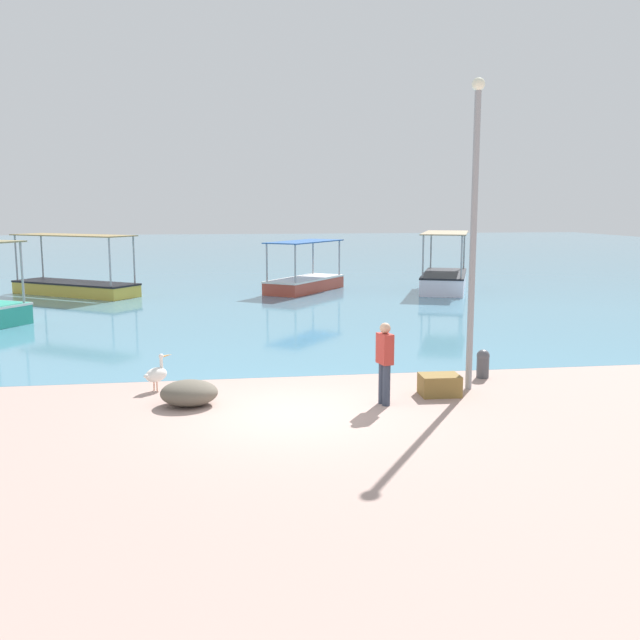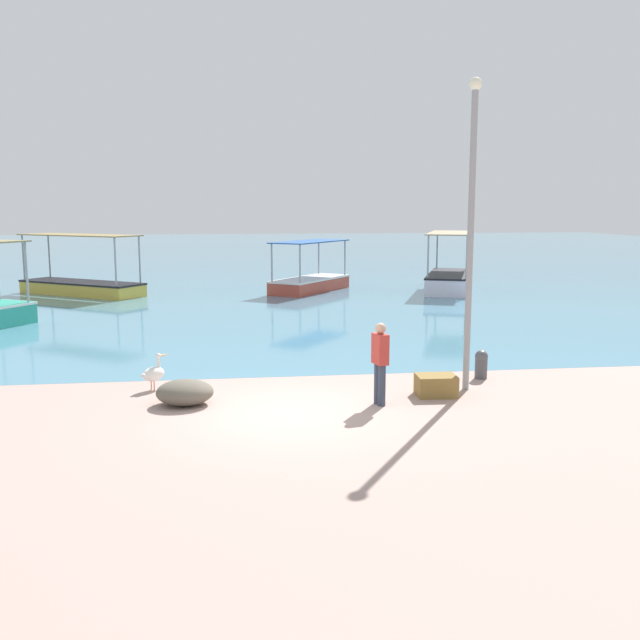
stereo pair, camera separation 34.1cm
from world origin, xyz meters
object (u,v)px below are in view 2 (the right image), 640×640
Objects in this scene: fishing_boat_near_right at (310,281)px; pelican at (154,373)px; lamp_post at (471,221)px; mooring_bollard at (481,363)px; net_pile at (185,392)px; fishing_boat_far_right at (450,278)px; fisherman_standing at (380,361)px; cargo_crate at (436,385)px; fishing_boat_center at (82,284)px.

fishing_boat_near_right reaches higher than pelican.
lamp_post is 9.84× the size of mooring_bollard.
fishing_boat_far_right is at bearing 58.34° from net_pile.
pelican is 1.50m from net_pile.
cargo_crate is at bearing 21.65° from fisherman_standing.
mooring_bollard is at bearing 33.81° from fisherman_standing.
lamp_post is 3.93× the size of fisherman_standing.
fishing_boat_center is 20.12m from net_pile.
lamp_post reaches higher than fishing_boat_near_right.
lamp_post is 3.53m from mooring_bollard.
fishing_boat_center is at bearing 106.50° from net_pile.
cargo_crate is at bearing -151.59° from lamp_post.
fishing_boat_center is at bearing 115.96° from fisherman_standing.
lamp_post is at bearing -106.65° from fishing_boat_far_right.
pelican is 0.47× the size of fisherman_standing.
fishing_boat_center is (-10.54, 0.00, 0.02)m from fishing_boat_near_right.
fisherman_standing is 4.02m from net_pile.
fishing_boat_near_right is 0.75× the size of lamp_post.
cargo_crate is (-1.50, -1.37, -0.13)m from mooring_bollard.
fishing_boat_far_right is 3.66× the size of fisherman_standing.
pelican is at bearing 158.79° from fisherman_standing.
fishing_boat_far_right reaches higher than mooring_bollard.
pelican is 1.19× the size of mooring_bollard.
cargo_crate is at bearing -108.54° from fishing_boat_far_right.
pelican is 6.16m from cargo_crate.
cargo_crate is at bearing -88.66° from fishing_boat_near_right.
pelican reaches higher than net_pile.
pelican is (-12.29, -17.43, -0.20)m from fishing_boat_far_right.
fishing_boat_near_right is at bearing 96.21° from mooring_bollard.
lamp_post is at bearing -57.95° from fishing_boat_center.
lamp_post reaches higher than fishing_boat_center.
fisherman_standing reaches higher than pelican.
fishing_boat_far_right is 9.15× the size of mooring_bollard.
fisherman_standing is at bearing -155.73° from lamp_post.
fishing_boat_far_right is 17.27m from fishing_boat_center.
net_pile reaches higher than cargo_crate.
cargo_crate is (10.99, -19.28, -0.29)m from fishing_boat_center.
pelican is 0.69× the size of net_pile.
fishing_boat_far_right is at bearing 54.80° from pelican.
fisherman_standing is (-0.89, -19.81, 0.42)m from fishing_boat_near_right.
fishing_boat_center is 22.46m from lamp_post.
fishing_boat_near_right is 19.89m from net_pile.
fishing_boat_center reaches higher than pelican.
fishing_boat_far_right is 1.01× the size of fishing_boat_center.
fishing_boat_far_right is 20.70m from fisherman_standing.
fisherman_standing is (9.65, -19.81, 0.40)m from fishing_boat_center.
fishing_boat_far_right reaches higher than fishing_boat_center.
cargo_crate is (5.27, 0.02, -0.03)m from net_pile.
fishing_boat_center is at bearing 178.12° from fishing_boat_far_right.
fisherman_standing is at bearing -21.21° from pelican.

